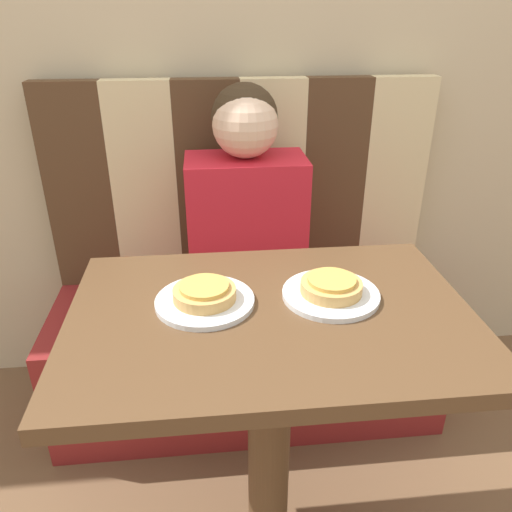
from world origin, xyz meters
TOP-DOWN VIEW (x-y plane):
  - wall_back at (0.00, 0.89)m, footprint 7.00×0.05m
  - booth_seat at (0.00, 0.59)m, footprint 1.31×0.50m
  - booth_backrest at (0.00, 0.81)m, footprint 1.31×0.06m
  - dining_table at (0.00, 0.00)m, footprint 0.82×0.56m
  - person at (0.00, 0.59)m, footprint 0.36×0.23m
  - plate_left at (-0.13, 0.04)m, footprint 0.21×0.21m
  - plate_right at (0.13, 0.04)m, footprint 0.21×0.21m
  - pizza_left at (-0.13, 0.04)m, footprint 0.13×0.13m
  - pizza_right at (0.13, 0.04)m, footprint 0.13×0.13m

SIDE VIEW (x-z plane):
  - booth_seat at x=0.00m, z-range 0.00..0.42m
  - dining_table at x=0.00m, z-range 0.25..1.02m
  - person at x=0.00m, z-range 0.42..1.13m
  - booth_backrest at x=0.00m, z-range 0.42..1.12m
  - plate_left at x=-0.13m, z-range 0.77..0.78m
  - plate_right at x=0.13m, z-range 0.77..0.78m
  - pizza_left at x=-0.13m, z-range 0.78..0.81m
  - pizza_right at x=0.13m, z-range 0.78..0.81m
  - wall_back at x=0.00m, z-range 0.00..2.60m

